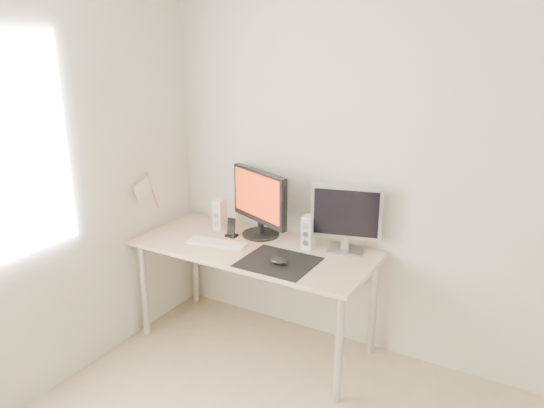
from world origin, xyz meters
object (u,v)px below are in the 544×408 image
at_px(speaker_left, 219,214).
at_px(speaker_right, 308,232).
at_px(mouse, 279,261).
at_px(phone_dock, 231,231).
at_px(second_monitor, 346,216).
at_px(keyboard, 217,243).
at_px(desk, 255,257).
at_px(main_monitor, 259,201).

bearing_deg(speaker_left, speaker_right, -0.39).
relative_size(mouse, speaker_right, 0.54).
bearing_deg(mouse, phone_dock, 154.17).
xyz_separation_m(speaker_right, phone_dock, (-0.55, -0.08, -0.07)).
bearing_deg(second_monitor, keyboard, -158.40).
distance_m(desk, main_monitor, 0.39).
bearing_deg(speaker_left, mouse, -26.44).
distance_m(speaker_left, speaker_right, 0.71).
bearing_deg(keyboard, speaker_left, 121.69).
bearing_deg(phone_dock, speaker_left, 151.65).
relative_size(speaker_left, phone_dock, 1.63).
height_order(main_monitor, phone_dock, main_monitor).
relative_size(mouse, phone_dock, 0.87).
bearing_deg(second_monitor, speaker_right, -163.17).
height_order(mouse, speaker_right, speaker_right).
bearing_deg(desk, second_monitor, 22.19).
relative_size(second_monitor, keyboard, 1.03).
distance_m(main_monitor, speaker_right, 0.42).
xyz_separation_m(desk, phone_dock, (-0.23, 0.07, 0.12)).
bearing_deg(speaker_right, mouse, -96.40).
bearing_deg(mouse, speaker_right, 83.60).
bearing_deg(keyboard, phone_dock, 87.56).
relative_size(desk, speaker_left, 7.29).
bearing_deg(phone_dock, mouse, -25.83).
xyz_separation_m(second_monitor, speaker_right, (-0.23, -0.07, -0.13)).
height_order(mouse, main_monitor, main_monitor).
bearing_deg(speaker_right, main_monitor, 175.21).
bearing_deg(keyboard, second_monitor, 21.60).
xyz_separation_m(main_monitor, second_monitor, (0.62, 0.04, -0.01)).
bearing_deg(second_monitor, desk, -157.81).
xyz_separation_m(second_monitor, phone_dock, (-0.78, -0.15, -0.20)).
relative_size(main_monitor, second_monitor, 1.18).
relative_size(speaker_right, keyboard, 0.51).
xyz_separation_m(desk, speaker_right, (0.32, 0.15, 0.19)).
relative_size(second_monitor, speaker_right, 2.03).
bearing_deg(speaker_right, keyboard, -156.51).
xyz_separation_m(keyboard, phone_dock, (0.01, 0.16, 0.03)).
relative_size(mouse, main_monitor, 0.22).
relative_size(desk, phone_dock, 11.87).
bearing_deg(speaker_left, main_monitor, 4.97).
height_order(speaker_left, phone_dock, speaker_left).
bearing_deg(speaker_right, desk, -154.17).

